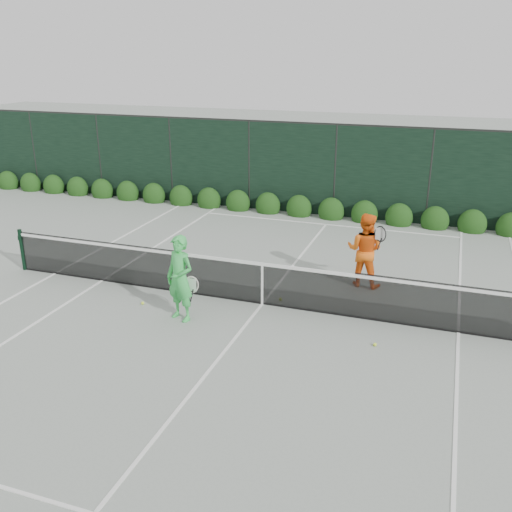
% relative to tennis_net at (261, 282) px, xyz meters
% --- Properties ---
extents(ground, '(80.00, 80.00, 0.00)m').
position_rel_tennis_net_xyz_m(ground, '(0.02, 0.00, -0.53)').
color(ground, gray).
rests_on(ground, ground).
extents(tennis_net, '(12.90, 0.10, 1.07)m').
position_rel_tennis_net_xyz_m(tennis_net, '(0.00, 0.00, 0.00)').
color(tennis_net, black).
rests_on(tennis_net, ground).
extents(player_woman, '(0.76, 0.62, 1.81)m').
position_rel_tennis_net_xyz_m(player_woman, '(-1.33, -1.22, 0.37)').
color(player_woman, green).
rests_on(player_woman, ground).
extents(player_man, '(0.96, 0.77, 1.77)m').
position_rel_tennis_net_xyz_m(player_man, '(1.94, 1.81, 0.36)').
color(player_man, orange).
rests_on(player_man, ground).
extents(court_lines, '(11.03, 23.83, 0.01)m').
position_rel_tennis_net_xyz_m(court_lines, '(0.02, 0.00, -0.53)').
color(court_lines, white).
rests_on(court_lines, ground).
extents(windscreen_fence, '(32.00, 21.07, 3.06)m').
position_rel_tennis_net_xyz_m(windscreen_fence, '(0.02, -2.71, 0.98)').
color(windscreen_fence, black).
rests_on(windscreen_fence, ground).
extents(hedge_row, '(31.66, 0.65, 0.94)m').
position_rel_tennis_net_xyz_m(hedge_row, '(0.02, 7.15, -0.30)').
color(hedge_row, '#14330E').
rests_on(hedge_row, ground).
extents(tennis_balls, '(5.18, 1.46, 0.07)m').
position_rel_tennis_net_xyz_m(tennis_balls, '(0.18, -0.55, -0.50)').
color(tennis_balls, '#D5F536').
rests_on(tennis_balls, ground).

